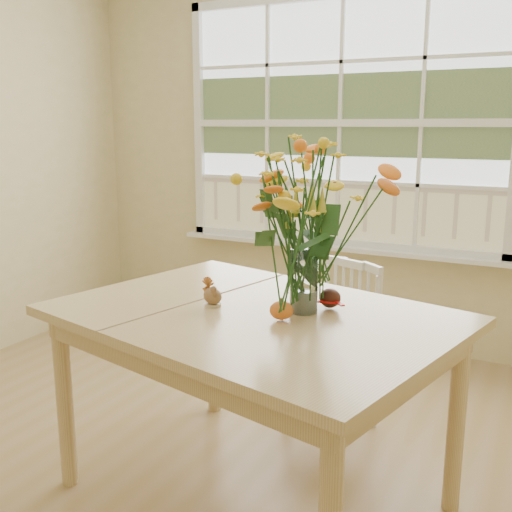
% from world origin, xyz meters
% --- Properties ---
extents(floor, '(4.00, 4.50, 0.01)m').
position_xyz_m(floor, '(0.00, 0.00, -0.01)').
color(floor, '#A2824E').
rests_on(floor, ground).
extents(wall_back, '(4.00, 0.02, 2.70)m').
position_xyz_m(wall_back, '(0.00, 2.25, 1.35)').
color(wall_back, '#CBBE82').
rests_on(wall_back, floor).
extents(window, '(2.42, 0.12, 1.74)m').
position_xyz_m(window, '(0.00, 2.21, 1.53)').
color(window, silver).
rests_on(window, wall_back).
extents(dining_table, '(1.73, 1.41, 0.82)m').
position_xyz_m(dining_table, '(0.35, 0.25, 0.72)').
color(dining_table, tan).
rests_on(dining_table, floor).
extents(windsor_chair, '(0.50, 0.49, 0.85)m').
position_xyz_m(windsor_chair, '(0.45, 1.02, 0.48)').
color(windsor_chair, white).
rests_on(windsor_chair, floor).
extents(flower_vase, '(0.52, 0.52, 0.62)m').
position_xyz_m(flower_vase, '(0.53, 0.33, 1.19)').
color(flower_vase, white).
rests_on(flower_vase, dining_table).
extents(pumpkin, '(0.09, 0.09, 0.07)m').
position_xyz_m(pumpkin, '(0.50, 0.19, 0.85)').
color(pumpkin, '#D65C19').
rests_on(pumpkin, dining_table).
extents(turkey_figurine, '(0.10, 0.08, 0.11)m').
position_xyz_m(turkey_figurine, '(0.17, 0.23, 0.86)').
color(turkey_figurine, '#CCB78C').
rests_on(turkey_figurine, dining_table).
extents(dark_gourd, '(0.13, 0.10, 0.08)m').
position_xyz_m(dark_gourd, '(0.61, 0.42, 0.86)').
color(dark_gourd, '#38160F').
rests_on(dark_gourd, dining_table).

